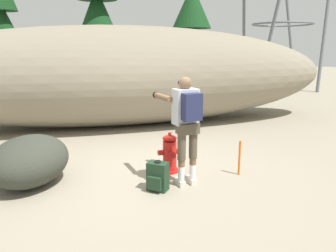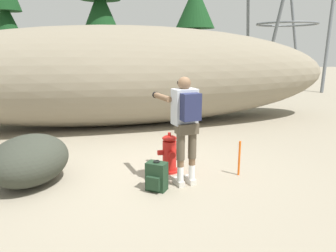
{
  "view_description": "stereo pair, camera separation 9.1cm",
  "coord_description": "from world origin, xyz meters",
  "px_view_note": "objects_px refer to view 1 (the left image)",
  "views": [
    {
      "loc": [
        -1.18,
        -5.15,
        2.1
      ],
      "look_at": [
        0.33,
        0.29,
        0.75
      ],
      "focal_mm": 34.54,
      "sensor_mm": 36.0,
      "label": 1
    },
    {
      "loc": [
        -1.09,
        -5.18,
        2.1
      ],
      "look_at": [
        0.33,
        0.29,
        0.75
      ],
      "focal_mm": 34.54,
      "sensor_mm": 36.0,
      "label": 2
    }
  ],
  "objects_px": {
    "boulder_mid": "(8,159)",
    "utility_worker": "(186,117)",
    "survey_stake": "(239,158)",
    "boulder_large": "(30,161)",
    "fire_hydrant": "(170,154)",
    "spare_backpack": "(158,177)"
  },
  "relations": [
    {
      "from": "fire_hydrant",
      "to": "boulder_mid",
      "type": "height_order",
      "value": "fire_hydrant"
    },
    {
      "from": "fire_hydrant",
      "to": "utility_worker",
      "type": "xyz_separation_m",
      "value": [
        0.09,
        -0.56,
        0.76
      ]
    },
    {
      "from": "boulder_mid",
      "to": "utility_worker",
      "type": "bearing_deg",
      "value": -24.42
    },
    {
      "from": "utility_worker",
      "to": "boulder_mid",
      "type": "bearing_deg",
      "value": 56.27
    },
    {
      "from": "fire_hydrant",
      "to": "utility_worker",
      "type": "relative_size",
      "value": 0.42
    },
    {
      "from": "spare_backpack",
      "to": "boulder_mid",
      "type": "distance_m",
      "value": 2.71
    },
    {
      "from": "boulder_large",
      "to": "survey_stake",
      "type": "relative_size",
      "value": 2.33
    },
    {
      "from": "utility_worker",
      "to": "boulder_mid",
      "type": "relative_size",
      "value": 2.05
    },
    {
      "from": "utility_worker",
      "to": "boulder_large",
      "type": "bearing_deg",
      "value": 65.94
    },
    {
      "from": "utility_worker",
      "to": "spare_backpack",
      "type": "height_order",
      "value": "utility_worker"
    },
    {
      "from": "spare_backpack",
      "to": "survey_stake",
      "type": "height_order",
      "value": "survey_stake"
    },
    {
      "from": "fire_hydrant",
      "to": "spare_backpack",
      "type": "xyz_separation_m",
      "value": [
        -0.38,
        -0.69,
        -0.11
      ]
    },
    {
      "from": "fire_hydrant",
      "to": "survey_stake",
      "type": "height_order",
      "value": "fire_hydrant"
    },
    {
      "from": "survey_stake",
      "to": "boulder_mid",
      "type": "bearing_deg",
      "value": 163.08
    },
    {
      "from": "utility_worker",
      "to": "spare_backpack",
      "type": "bearing_deg",
      "value": 95.8
    },
    {
      "from": "utility_worker",
      "to": "boulder_large",
      "type": "relative_size",
      "value": 1.22
    },
    {
      "from": "boulder_large",
      "to": "survey_stake",
      "type": "distance_m",
      "value": 3.41
    },
    {
      "from": "boulder_large",
      "to": "fire_hydrant",
      "type": "bearing_deg",
      "value": -1.61
    },
    {
      "from": "boulder_mid",
      "to": "survey_stake",
      "type": "relative_size",
      "value": 1.38
    },
    {
      "from": "fire_hydrant",
      "to": "utility_worker",
      "type": "height_order",
      "value": "utility_worker"
    },
    {
      "from": "boulder_mid",
      "to": "survey_stake",
      "type": "xyz_separation_m",
      "value": [
        3.81,
        -1.16,
        0.05
      ]
    },
    {
      "from": "fire_hydrant",
      "to": "spare_backpack",
      "type": "bearing_deg",
      "value": -119.21
    }
  ]
}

